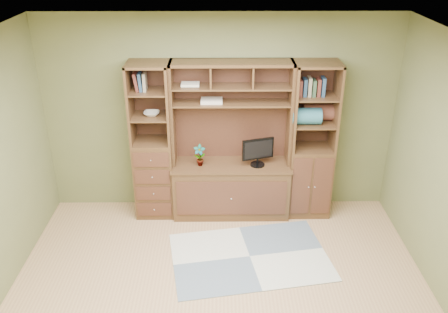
{
  "coord_description": "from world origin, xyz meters",
  "views": [
    {
      "loc": [
        0.01,
        -3.71,
        3.49
      ],
      "look_at": [
        0.05,
        1.2,
        1.1
      ],
      "focal_mm": 38.0,
      "sensor_mm": 36.0,
      "label": 1
    }
  ],
  "objects_px": {
    "left_tower": "(153,142)",
    "right_tower": "(312,142)",
    "center_hutch": "(231,143)",
    "monitor": "(258,147)"
  },
  "relations": [
    {
      "from": "center_hutch",
      "to": "left_tower",
      "type": "bearing_deg",
      "value": 177.71
    },
    {
      "from": "left_tower",
      "to": "right_tower",
      "type": "bearing_deg",
      "value": 0.0
    },
    {
      "from": "center_hutch",
      "to": "monitor",
      "type": "relative_size",
      "value": 4.03
    },
    {
      "from": "left_tower",
      "to": "right_tower",
      "type": "xyz_separation_m",
      "value": [
        2.02,
        0.0,
        0.0
      ]
    },
    {
      "from": "right_tower",
      "to": "monitor",
      "type": "bearing_deg",
      "value": -173.79
    },
    {
      "from": "left_tower",
      "to": "right_tower",
      "type": "relative_size",
      "value": 1.0
    },
    {
      "from": "center_hutch",
      "to": "left_tower",
      "type": "relative_size",
      "value": 1.0
    },
    {
      "from": "center_hutch",
      "to": "right_tower",
      "type": "bearing_deg",
      "value": 2.23
    },
    {
      "from": "left_tower",
      "to": "monitor",
      "type": "distance_m",
      "value": 1.34
    },
    {
      "from": "left_tower",
      "to": "monitor",
      "type": "height_order",
      "value": "left_tower"
    }
  ]
}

